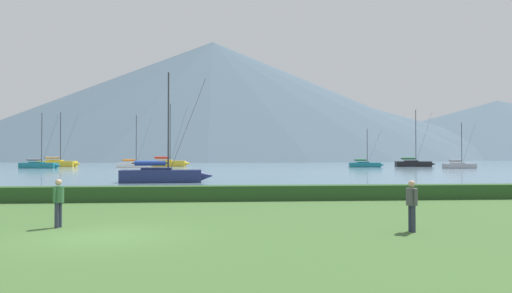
{
  "coord_description": "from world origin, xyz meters",
  "views": [
    {
      "loc": [
        3.47,
        -14.45,
        2.46
      ],
      "look_at": [
        9.32,
        55.58,
        3.77
      ],
      "focal_mm": 32.81,
      "sensor_mm": 36.0,
      "label": 1
    }
  ],
  "objects_px": {
    "sailboat_slip_2": "(365,164)",
    "person_seated_viewer": "(58,199)",
    "sailboat_slip_3": "(58,163)",
    "sailboat_slip_11": "(168,163)",
    "sailboat_slip_10": "(39,165)",
    "sailboat_slip_8": "(414,163)",
    "sailboat_slip_4": "(460,165)",
    "sailboat_slip_6": "(163,175)",
    "sailboat_slip_1": "(134,165)",
    "person_standing_walker": "(412,201)"
  },
  "relations": [
    {
      "from": "sailboat_slip_2",
      "to": "sailboat_slip_4",
      "type": "distance_m",
      "value": 17.65
    },
    {
      "from": "person_standing_walker",
      "to": "sailboat_slip_2",
      "type": "bearing_deg",
      "value": 67.91
    },
    {
      "from": "sailboat_slip_2",
      "to": "person_seated_viewer",
      "type": "xyz_separation_m",
      "value": [
        -35.37,
        -76.26,
        0.39
      ]
    },
    {
      "from": "sailboat_slip_6",
      "to": "sailboat_slip_11",
      "type": "height_order",
      "value": "sailboat_slip_11"
    },
    {
      "from": "sailboat_slip_1",
      "to": "sailboat_slip_3",
      "type": "relative_size",
      "value": 0.88
    },
    {
      "from": "sailboat_slip_1",
      "to": "person_seated_viewer",
      "type": "bearing_deg",
      "value": -86.54
    },
    {
      "from": "sailboat_slip_3",
      "to": "sailboat_slip_11",
      "type": "relative_size",
      "value": 0.84
    },
    {
      "from": "sailboat_slip_4",
      "to": "person_standing_walker",
      "type": "height_order",
      "value": "sailboat_slip_4"
    },
    {
      "from": "sailboat_slip_2",
      "to": "sailboat_slip_1",
      "type": "bearing_deg",
      "value": -173.64
    },
    {
      "from": "sailboat_slip_2",
      "to": "person_standing_walker",
      "type": "xyz_separation_m",
      "value": [
        -23.75,
        -78.12,
        0.39
      ]
    },
    {
      "from": "sailboat_slip_10",
      "to": "sailboat_slip_11",
      "type": "height_order",
      "value": "sailboat_slip_11"
    },
    {
      "from": "sailboat_slip_1",
      "to": "sailboat_slip_2",
      "type": "distance_m",
      "value": 46.15
    },
    {
      "from": "sailboat_slip_2",
      "to": "sailboat_slip_11",
      "type": "height_order",
      "value": "sailboat_slip_11"
    },
    {
      "from": "sailboat_slip_1",
      "to": "person_seated_viewer",
      "type": "relative_size",
      "value": 6.22
    },
    {
      "from": "sailboat_slip_2",
      "to": "sailboat_slip_6",
      "type": "distance_m",
      "value": 60.8
    },
    {
      "from": "person_seated_viewer",
      "to": "person_standing_walker",
      "type": "height_order",
      "value": "same"
    },
    {
      "from": "sailboat_slip_1",
      "to": "sailboat_slip_4",
      "type": "height_order",
      "value": "sailboat_slip_1"
    },
    {
      "from": "person_standing_walker",
      "to": "sailboat_slip_3",
      "type": "bearing_deg",
      "value": 109.27
    },
    {
      "from": "sailboat_slip_2",
      "to": "sailboat_slip_8",
      "type": "relative_size",
      "value": 0.64
    },
    {
      "from": "sailboat_slip_1",
      "to": "person_seated_viewer",
      "type": "distance_m",
      "value": 77.09
    },
    {
      "from": "sailboat_slip_2",
      "to": "sailboat_slip_11",
      "type": "bearing_deg",
      "value": 171.32
    },
    {
      "from": "sailboat_slip_3",
      "to": "sailboat_slip_1",
      "type": "bearing_deg",
      "value": -22.51
    },
    {
      "from": "sailboat_slip_1",
      "to": "sailboat_slip_4",
      "type": "distance_m",
      "value": 61.86
    },
    {
      "from": "sailboat_slip_10",
      "to": "person_seated_viewer",
      "type": "distance_m",
      "value": 79.3
    },
    {
      "from": "sailboat_slip_8",
      "to": "person_standing_walker",
      "type": "height_order",
      "value": "sailboat_slip_8"
    },
    {
      "from": "person_seated_viewer",
      "to": "sailboat_slip_4",
      "type": "bearing_deg",
      "value": 67.47
    },
    {
      "from": "sailboat_slip_10",
      "to": "sailboat_slip_3",
      "type": "bearing_deg",
      "value": 98.62
    },
    {
      "from": "sailboat_slip_4",
      "to": "person_seated_viewer",
      "type": "xyz_separation_m",
      "value": [
        -50.36,
        -66.94,
        0.41
      ]
    },
    {
      "from": "sailboat_slip_4",
      "to": "sailboat_slip_10",
      "type": "relative_size",
      "value": 0.82
    },
    {
      "from": "sailboat_slip_2",
      "to": "person_standing_walker",
      "type": "distance_m",
      "value": 81.65
    },
    {
      "from": "sailboat_slip_6",
      "to": "sailboat_slip_10",
      "type": "height_order",
      "value": "sailboat_slip_10"
    },
    {
      "from": "person_seated_viewer",
      "to": "sailboat_slip_11",
      "type": "bearing_deg",
      "value": 108.0
    },
    {
      "from": "sailboat_slip_1",
      "to": "sailboat_slip_8",
      "type": "height_order",
      "value": "sailboat_slip_8"
    },
    {
      "from": "sailboat_slip_6",
      "to": "person_seated_viewer",
      "type": "bearing_deg",
      "value": -93.25
    },
    {
      "from": "sailboat_slip_4",
      "to": "sailboat_slip_10",
      "type": "bearing_deg",
      "value": 170.85
    },
    {
      "from": "sailboat_slip_4",
      "to": "sailboat_slip_11",
      "type": "height_order",
      "value": "sailboat_slip_11"
    },
    {
      "from": "sailboat_slip_2",
      "to": "sailboat_slip_3",
      "type": "relative_size",
      "value": 0.68
    },
    {
      "from": "sailboat_slip_3",
      "to": "sailboat_slip_11",
      "type": "bearing_deg",
      "value": 9.47
    },
    {
      "from": "sailboat_slip_1",
      "to": "sailboat_slip_2",
      "type": "xyz_separation_m",
      "value": [
        46.15,
        -0.07,
        -0.02
      ]
    },
    {
      "from": "sailboat_slip_2",
      "to": "sailboat_slip_11",
      "type": "relative_size",
      "value": 0.57
    },
    {
      "from": "sailboat_slip_8",
      "to": "sailboat_slip_11",
      "type": "height_order",
      "value": "sailboat_slip_11"
    },
    {
      "from": "sailboat_slip_2",
      "to": "sailboat_slip_4",
      "type": "bearing_deg",
      "value": -25.42
    },
    {
      "from": "sailboat_slip_11",
      "to": "person_seated_viewer",
      "type": "xyz_separation_m",
      "value": [
        5.44,
        -87.29,
        0.19
      ]
    },
    {
      "from": "sailboat_slip_2",
      "to": "sailboat_slip_10",
      "type": "height_order",
      "value": "sailboat_slip_10"
    },
    {
      "from": "sailboat_slip_1",
      "to": "person_standing_walker",
      "type": "relative_size",
      "value": 6.22
    },
    {
      "from": "sailboat_slip_1",
      "to": "sailboat_slip_10",
      "type": "bearing_deg",
      "value": -177.58
    },
    {
      "from": "sailboat_slip_6",
      "to": "sailboat_slip_8",
      "type": "height_order",
      "value": "sailboat_slip_8"
    },
    {
      "from": "sailboat_slip_4",
      "to": "sailboat_slip_1",
      "type": "bearing_deg",
      "value": 167.45
    },
    {
      "from": "sailboat_slip_1",
      "to": "sailboat_slip_8",
      "type": "distance_m",
      "value": 58.14
    },
    {
      "from": "sailboat_slip_8",
      "to": "sailboat_slip_2",
      "type": "bearing_deg",
      "value": -151.76
    }
  ]
}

